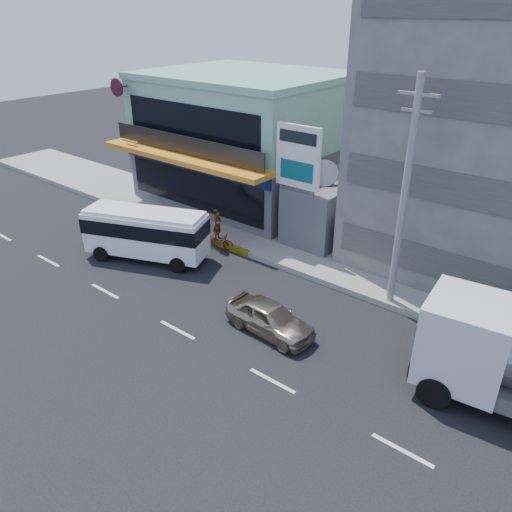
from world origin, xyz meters
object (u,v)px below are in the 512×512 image
at_px(billboard, 298,164).
at_px(minibus, 146,231).
at_px(utility_pole_near, 404,198).
at_px(motorcycle_rider, 218,236).
at_px(shop_building, 245,142).
at_px(satellite_dish, 324,183).
at_px(sedan, 270,318).

height_order(billboard, minibus, billboard).
bearing_deg(minibus, utility_pole_near, 17.55).
distance_m(utility_pole_near, motorcycle_rider, 10.93).
xyz_separation_m(shop_building, motorcycle_rider, (4.00, -7.15, -3.23)).
bearing_deg(utility_pole_near, satellite_dish, 149.04).
bearing_deg(utility_pole_near, sedan, -120.11).
height_order(shop_building, motorcycle_rider, shop_building).
bearing_deg(satellite_dish, minibus, -129.41).
xyz_separation_m(utility_pole_near, sedan, (-2.94, -5.06, -4.46)).
bearing_deg(billboard, motorcycle_rider, -145.56).
xyz_separation_m(minibus, motorcycle_rider, (2.10, 3.23, -0.85)).
distance_m(minibus, sedan, 9.30).
xyz_separation_m(satellite_dish, billboard, (-0.50, -1.80, 1.35)).
height_order(shop_building, satellite_dish, shop_building).
bearing_deg(minibus, sedan, -7.67).
bearing_deg(shop_building, satellite_dish, -20.21).
distance_m(utility_pole_near, minibus, 13.18).
bearing_deg(billboard, satellite_dish, 74.48).
relative_size(billboard, motorcycle_rider, 2.96).
distance_m(shop_building, billboard, 8.92).
bearing_deg(shop_building, motorcycle_rider, -60.76).
xyz_separation_m(minibus, sedan, (9.17, -1.23, -0.93)).
bearing_deg(utility_pole_near, minibus, -162.45).
bearing_deg(sedan, billboard, 30.89).
xyz_separation_m(sedan, motorcycle_rider, (-7.06, 4.46, 0.08)).
distance_m(utility_pole_near, sedan, 7.36).
relative_size(satellite_dish, billboard, 0.22).
xyz_separation_m(billboard, utility_pole_near, (6.50, -1.80, 0.22)).
relative_size(shop_building, motorcycle_rider, 5.32).
distance_m(minibus, motorcycle_rider, 3.94).
bearing_deg(sedan, shop_building, 47.07).
height_order(shop_building, utility_pole_near, utility_pole_near).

